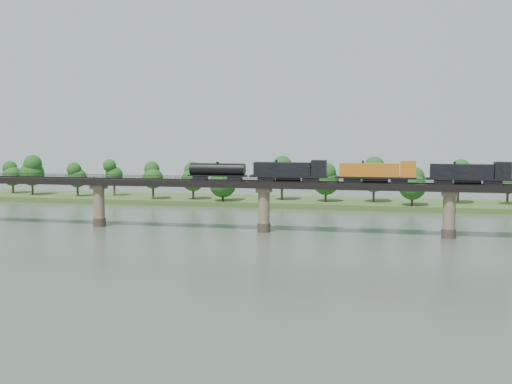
# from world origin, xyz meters

# --- Properties ---
(ground) EXTENTS (400.00, 400.00, 0.00)m
(ground) POSITION_xyz_m (0.00, 0.00, 0.00)
(ground) COLOR #384738
(ground) RESTS_ON ground
(far_bank) EXTENTS (300.00, 24.00, 1.60)m
(far_bank) POSITION_xyz_m (0.00, 85.00, 0.80)
(far_bank) COLOR #355321
(far_bank) RESTS_ON ground
(bridge) EXTENTS (236.00, 30.00, 11.50)m
(bridge) POSITION_xyz_m (0.00, 30.00, 5.46)
(bridge) COLOR #473A2D
(bridge) RESTS_ON ground
(bridge_superstructure) EXTENTS (220.00, 4.90, 0.75)m
(bridge_superstructure) POSITION_xyz_m (0.00, 30.00, 11.79)
(bridge_superstructure) COLOR black
(bridge_superstructure) RESTS_ON bridge
(far_treeline) EXTENTS (289.06, 17.54, 13.60)m
(far_treeline) POSITION_xyz_m (-8.21, 80.52, 8.83)
(far_treeline) COLOR #382619
(far_treeline) RESTS_ON far_bank
(freight_train) EXTENTS (69.69, 2.72, 4.80)m
(freight_train) POSITION_xyz_m (18.35, 30.00, 13.79)
(freight_train) COLOR black
(freight_train) RESTS_ON bridge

